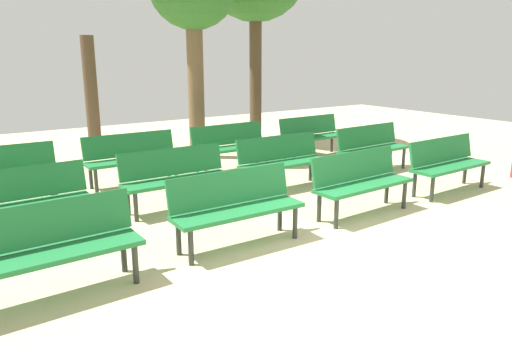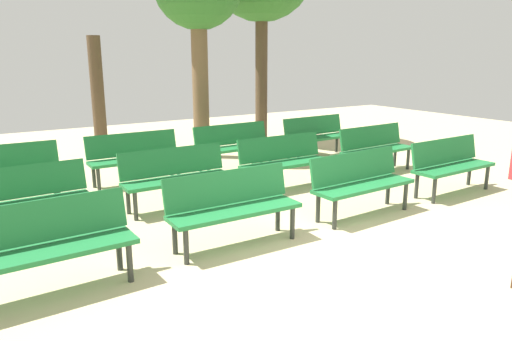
{
  "view_description": "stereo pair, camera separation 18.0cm",
  "coord_description": "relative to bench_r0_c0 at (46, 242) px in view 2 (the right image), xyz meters",
  "views": [
    {
      "loc": [
        -3.76,
        -2.92,
        2.21
      ],
      "look_at": [
        0.0,
        2.66,
        0.55
      ],
      "focal_mm": 33.26,
      "sensor_mm": 36.0,
      "label": 1
    },
    {
      "loc": [
        -3.61,
        -3.01,
        2.21
      ],
      "look_at": [
        0.0,
        2.66,
        0.55
      ],
      "focal_mm": 33.26,
      "sensor_mm": 36.0,
      "label": 2
    }
  ],
  "objects": [
    {
      "name": "ground_plane",
      "position": [
        3.05,
        -1.52,
        -0.5
      ],
      "size": [
        24.0,
        24.0,
        0.0
      ],
      "primitive_type": "plane",
      "color": "#CCB789"
    },
    {
      "name": "bench_r1_c0",
      "position": [
        -0.01,
        1.65,
        0.0
      ],
      "size": [
        1.61,
        0.53,
        0.87
      ],
      "rotation": [
        0.0,
        0.0,
        0.03
      ],
      "color": "#1E7238",
      "rests_on": "ground_plane"
    },
    {
      "name": "tree_1",
      "position": [
        2.28,
        6.76,
        0.8
      ],
      "size": [
        0.3,
        0.3,
        2.61
      ],
      "color": "#4C3A28",
      "rests_on": "ground_plane"
    },
    {
      "name": "bench_r1_c1",
      "position": [
        2.04,
        1.73,
        0.0
      ],
      "size": [
        1.6,
        0.49,
        0.87
      ],
      "rotation": [
        0.0,
        0.0,
        -0.01
      ],
      "color": "#1E7238",
      "rests_on": "ground_plane"
    },
    {
      "name": "bench_r2_c2",
      "position": [
        3.96,
        3.35,
        0.0
      ],
      "size": [
        1.61,
        0.52,
        0.87
      ],
      "rotation": [
        0.0,
        0.0,
        0.02
      ],
      "color": "#1E7238",
      "rests_on": "ground_plane"
    },
    {
      "name": "bench_r2_c0",
      "position": [
        -0.05,
        3.35,
        0.0
      ],
      "size": [
        1.61,
        0.51,
        0.87
      ],
      "rotation": [
        0.0,
        0.0,
        -0.02
      ],
      "color": "#1E7238",
      "rests_on": "ground_plane"
    },
    {
      "name": "bench_r0_c0",
      "position": [
        0.0,
        0.0,
        0.0
      ],
      "size": [
        1.61,
        0.52,
        0.87
      ],
      "rotation": [
        0.0,
        0.0,
        0.03
      ],
      "color": "#1E7238",
      "rests_on": "ground_plane"
    },
    {
      "name": "bench_r0_c3",
      "position": [
        6.09,
        0.06,
        0.0
      ],
      "size": [
        1.61,
        0.52,
        0.87
      ],
      "rotation": [
        0.0,
        0.0,
        0.02
      ],
      "color": "#1E7238",
      "rests_on": "ground_plane"
    },
    {
      "name": "bench_r2_c1",
      "position": [
        1.98,
        3.37,
        0.0
      ],
      "size": [
        1.6,
        0.5,
        0.87
      ],
      "rotation": [
        0.0,
        0.0,
        -0.01
      ],
      "color": "#1E7238",
      "rests_on": "ground_plane"
    },
    {
      "name": "bench_r2_c3",
      "position": [
        6.05,
        3.38,
        0.0
      ],
      "size": [
        1.62,
        0.54,
        0.87
      ],
      "rotation": [
        0.0,
        0.0,
        0.04
      ],
      "color": "#1E7238",
      "rests_on": "ground_plane"
    },
    {
      "name": "bench_r1_c2",
      "position": [
        3.98,
        1.73,
        0.0
      ],
      "size": [
        1.6,
        0.49,
        0.87
      ],
      "rotation": [
        0.0,
        0.0,
        -0.01
      ],
      "color": "#1E7238",
      "rests_on": "ground_plane"
    },
    {
      "name": "bench_r0_c1",
      "position": [
        2.05,
        0.08,
        0.0
      ],
      "size": [
        1.61,
        0.51,
        0.87
      ],
      "rotation": [
        0.0,
        0.0,
        -0.02
      ],
      "color": "#1E7238",
      "rests_on": "ground_plane"
    },
    {
      "name": "bench_r1_c3",
      "position": [
        6.1,
        1.7,
        0.0
      ],
      "size": [
        1.62,
        0.55,
        0.87
      ],
      "rotation": [
        0.0,
        0.0,
        0.04
      ],
      "color": "#1E7238",
      "rests_on": "ground_plane"
    },
    {
      "name": "bench_r0_c2",
      "position": [
        4.09,
        0.05,
        0.0
      ],
      "size": [
        1.62,
        0.54,
        0.87
      ],
      "rotation": [
        0.0,
        0.0,
        0.04
      ],
      "color": "#1E7238",
      "rests_on": "ground_plane"
    }
  ]
}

